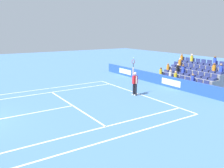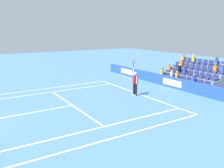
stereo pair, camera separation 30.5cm
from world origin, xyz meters
name	(u,v)px [view 2 (the right image)]	position (x,y,z in m)	size (l,w,h in m)	color
line_baseline	(139,94)	(0.00, -11.89, 0.00)	(10.97, 0.10, 0.01)	white
line_service	(73,105)	(0.00, -6.40, 0.00)	(8.23, 0.10, 0.01)	white
line_centre_service	(22,114)	(0.00, -3.20, 0.00)	(0.10, 6.40, 0.01)	white
line_singles_sideline_left	(47,93)	(4.12, -5.95, 0.00)	(0.10, 11.89, 0.01)	white
line_singles_sideline_right	(96,128)	(-4.12, -5.95, 0.00)	(0.10, 11.89, 0.01)	white
line_doubles_sideline_left	(42,89)	(5.49, -5.95, 0.00)	(0.10, 11.89, 0.01)	white
line_doubles_sideline_right	(111,139)	(-5.49, -5.95, 0.00)	(0.10, 11.89, 0.01)	white
line_centre_mark	(138,94)	(0.00, -11.79, 0.00)	(0.10, 0.20, 0.01)	white
sponsor_barrier	(173,83)	(0.00, -15.56, 0.47)	(19.87, 0.22, 0.94)	blue
tennis_player	(135,82)	(-0.16, -11.40, 0.99)	(0.53, 0.37, 2.85)	black
stadium_stand	(196,77)	(0.01, -18.49, 0.69)	(5.58, 3.80, 2.62)	gray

